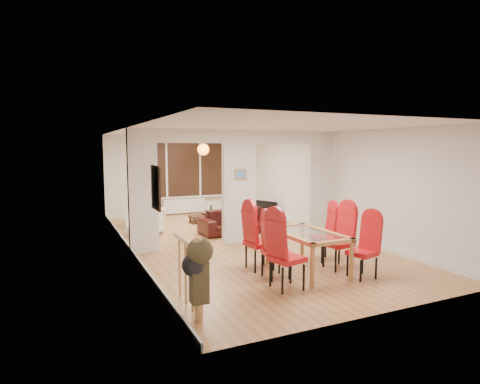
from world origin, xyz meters
TOP-DOWN VIEW (x-y plane):
  - floor at (0.00, 0.00)m, footprint 5.00×9.00m
  - room_walls at (0.00, 0.00)m, footprint 5.00×9.00m
  - divider_wall at (0.00, 0.00)m, footprint 5.00×0.18m
  - bay_window_blinds at (0.00, 4.44)m, footprint 3.00×0.08m
  - radiator at (0.00, 4.40)m, footprint 1.40×0.08m
  - pendant_light at (0.30, 3.30)m, footprint 0.36×0.36m
  - stair_newel at (-2.25, -3.20)m, footprint 0.40×1.20m
  - wall_poster at (-2.47, -2.40)m, footprint 0.04×0.52m
  - pillar_photo at (0.00, -0.10)m, footprint 0.30×0.03m
  - dining_table at (0.13, -2.59)m, footprint 0.87×1.55m
  - dining_chair_la at (-0.61, -3.15)m, footprint 0.54×0.54m
  - dining_chair_lb at (-0.50, -2.60)m, footprint 0.48×0.48m
  - dining_chair_lc at (-0.52, -2.06)m, footprint 0.50×0.50m
  - dining_chair_ra at (0.82, -3.22)m, footprint 0.50×0.50m
  - dining_chair_rb at (0.78, -2.62)m, footprint 0.50×0.50m
  - dining_chair_rc at (0.89, -2.07)m, footprint 0.49×0.49m
  - sofa at (0.45, 1.01)m, footprint 2.07×0.87m
  - armchair at (-1.83, 1.65)m, footprint 1.06×1.06m
  - person at (-1.72, 2.79)m, footprint 0.65×0.44m
  - television at (2.00, 2.57)m, footprint 0.93×0.46m
  - coffee_table at (0.16, 2.72)m, footprint 1.04×0.70m
  - bottle at (0.35, 2.79)m, footprint 0.07×0.07m
  - bowl at (0.15, 2.79)m, footprint 0.20×0.20m
  - shoes at (0.12, -0.44)m, footprint 0.23×0.25m

SIDE VIEW (x-z plane):
  - floor at x=0.00m, z-range -0.01..0.01m
  - shoes at x=0.12m, z-range 0.00..0.10m
  - coffee_table at x=0.16m, z-range 0.00..0.22m
  - bowl at x=0.15m, z-range 0.22..0.27m
  - television at x=2.00m, z-range 0.00..0.55m
  - sofa at x=0.45m, z-range 0.00..0.59m
  - radiator at x=0.00m, z-range 0.05..0.55m
  - armchair at x=-1.83m, z-range 0.00..0.70m
  - bottle at x=0.35m, z-range 0.22..0.50m
  - dining_table at x=0.13m, z-range 0.00..0.73m
  - dining_chair_rc at x=0.89m, z-range 0.00..1.02m
  - dining_chair_ra at x=0.82m, z-range 0.00..1.02m
  - dining_chair_lb at x=-0.50m, z-range 0.00..1.04m
  - dining_chair_rb at x=0.78m, z-range 0.00..1.10m
  - stair_newel at x=-2.25m, z-range 0.00..1.10m
  - dining_chair_lc at x=-0.52m, z-range 0.00..1.13m
  - dining_chair_la at x=-0.61m, z-range 0.00..1.14m
  - person at x=-1.72m, z-range 0.00..1.73m
  - room_walls at x=0.00m, z-range 0.00..2.60m
  - divider_wall at x=0.00m, z-range 0.00..2.60m
  - bay_window_blinds at x=0.00m, z-range 0.60..2.40m
  - wall_poster at x=-2.47m, z-range 1.27..1.94m
  - pillar_photo at x=0.00m, z-range 1.48..1.73m
  - pendant_light at x=0.30m, z-range 1.97..2.33m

